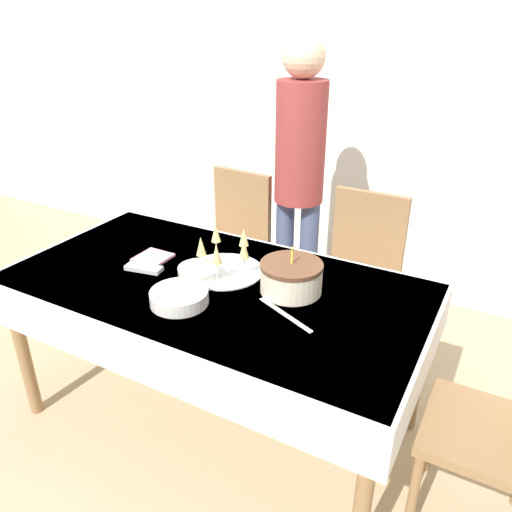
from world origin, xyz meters
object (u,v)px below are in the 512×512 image
at_px(dining_chair_far_left, 232,244).
at_px(dining_chair_far_right, 359,274).
at_px(person_standing, 300,164).
at_px(plate_stack_dessert, 199,272).
at_px(plate_stack_main, 179,297).
at_px(champagne_tray, 224,257).
at_px(birthday_cake, 291,277).

xyz_separation_m(dining_chair_far_left, dining_chair_far_right, (0.80, 0.00, 0.00)).
bearing_deg(person_standing, plate_stack_dessert, -92.30).
bearing_deg(person_standing, plate_stack_main, -89.11).
relative_size(plate_stack_main, person_standing, 0.13).
height_order(champagne_tray, person_standing, person_standing).
bearing_deg(person_standing, champagne_tray, -88.04).
xyz_separation_m(dining_chair_far_right, birthday_cake, (-0.08, -0.71, 0.30)).
distance_m(dining_chair_far_left, champagne_tray, 0.85).
relative_size(champagne_tray, plate_stack_dessert, 1.92).
xyz_separation_m(champagne_tray, plate_stack_main, (-0.01, -0.32, -0.04)).
bearing_deg(plate_stack_main, dining_chair_far_right, 67.17).
relative_size(dining_chair_far_right, champagne_tray, 2.74).
xyz_separation_m(plate_stack_main, plate_stack_dessert, (-0.06, 0.22, -0.00)).
bearing_deg(dining_chair_far_left, champagne_tray, -60.86).
distance_m(birthday_cake, champagne_tray, 0.34).
relative_size(birthday_cake, plate_stack_dessert, 1.39).
height_order(birthday_cake, plate_stack_dessert, birthday_cake).
distance_m(champagne_tray, person_standing, 0.88).
distance_m(birthday_cake, person_standing, 0.97).
bearing_deg(birthday_cake, dining_chair_far_left, 135.56).
bearing_deg(champagne_tray, dining_chair_far_left, 119.14).
height_order(dining_chair_far_left, birthday_cake, same).
relative_size(dining_chair_far_left, dining_chair_far_right, 1.00).
relative_size(dining_chair_far_right, person_standing, 0.56).
relative_size(birthday_cake, person_standing, 0.15).
distance_m(dining_chair_far_left, dining_chair_far_right, 0.80).
xyz_separation_m(dining_chair_far_right, plate_stack_main, (-0.43, -1.01, 0.26)).
distance_m(dining_chair_far_left, plate_stack_dessert, 0.89).
xyz_separation_m(plate_stack_dessert, person_standing, (0.04, 0.95, 0.26)).
relative_size(birthday_cake, champagne_tray, 0.73).
bearing_deg(dining_chair_far_right, person_standing, 160.38).
bearing_deg(plate_stack_dessert, dining_chair_far_left, 111.97).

